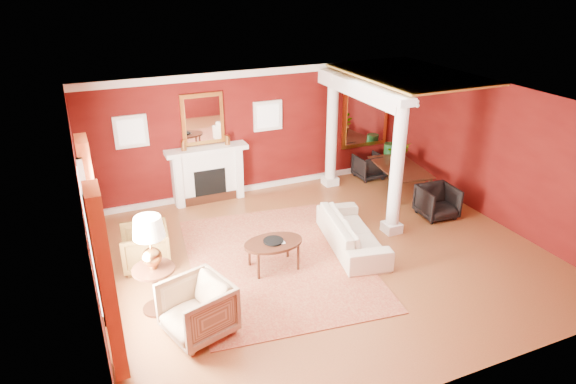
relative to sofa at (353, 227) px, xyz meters
name	(u,v)px	position (x,y,z in m)	size (l,w,h in m)	color
ground	(324,256)	(-0.65, -0.10, -0.42)	(8.00, 8.00, 0.00)	brown
room_shell	(328,155)	(-0.65, -0.10, 1.60)	(8.04, 7.04, 2.92)	#5C100C
fireplace	(208,174)	(-1.95, 3.22, 0.23)	(1.85, 0.42, 1.29)	white
overmantel_mirror	(203,119)	(-1.95, 3.36, 1.48)	(0.95, 0.07, 1.15)	gold
flank_window_left	(131,132)	(-3.50, 3.37, 1.38)	(0.70, 0.07, 0.70)	white
flank_window_right	(268,116)	(-0.40, 3.37, 1.38)	(0.70, 0.07, 0.70)	white
left_window	(98,246)	(-4.54, -0.70, 1.00)	(0.21, 2.55, 2.60)	white
column_front	(397,167)	(1.05, 0.20, 1.01)	(0.36, 0.36, 2.80)	white
column_back	(332,129)	(1.05, 2.90, 1.01)	(0.36, 0.36, 2.80)	white
header_beam	(358,89)	(1.05, 1.80, 2.20)	(0.30, 3.20, 0.32)	white
amber_ceiling	(409,74)	(2.20, 1.65, 2.45)	(2.30, 3.40, 0.04)	gold
dining_mirror	(366,114)	(2.25, 3.36, 1.13)	(1.30, 0.07, 1.70)	gold
chandelier	(407,102)	(2.25, 1.70, 1.83)	(0.60, 0.62, 0.75)	#A56A33
crown_trim	(257,72)	(-0.65, 3.36, 2.40)	(8.00, 0.08, 0.16)	white
base_trim	(260,186)	(-0.65, 3.36, -0.36)	(8.00, 0.08, 0.12)	white
rug	(277,261)	(-1.53, 0.07, -0.41)	(3.14, 4.18, 0.02)	maroon
sofa	(353,227)	(0.00, 0.00, 0.00)	(2.14, 0.63, 0.84)	beige
armchair_leopard	(145,245)	(-3.76, 0.88, 0.00)	(0.82, 0.76, 0.84)	black
armchair_stripe	(197,307)	(-3.37, -1.32, 0.05)	(0.90, 0.84, 0.93)	tan
coffee_table	(273,244)	(-1.68, -0.11, 0.08)	(1.07, 1.07, 0.54)	black
coffee_book	(274,236)	(-1.68, -0.14, 0.24)	(0.18, 0.02, 0.24)	black
side_table	(151,248)	(-3.82, -0.50, 0.70)	(0.66, 0.66, 1.64)	black
dining_table	(401,171)	(2.45, 1.94, 0.06)	(1.73, 0.61, 0.96)	black
dining_chair_near	(438,201)	(2.33, 0.40, -0.04)	(0.74, 0.70, 0.76)	black
dining_chair_far	(369,165)	(2.16, 2.90, -0.08)	(0.66, 0.62, 0.68)	black
green_urn	(389,162)	(2.77, 2.90, -0.09)	(0.35, 0.35, 0.85)	#16451B
potted_plant	(399,143)	(2.37, 2.01, 0.77)	(0.53, 0.59, 0.46)	#26591E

